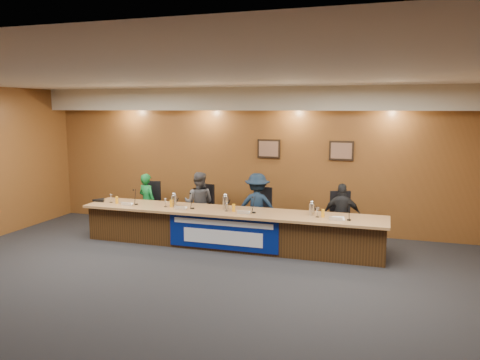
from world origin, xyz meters
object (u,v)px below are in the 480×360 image
(panelist_a, at_px, (147,202))
(carafe_mid, at_px, (226,203))
(carafe_left, at_px, (174,201))
(speakerphone, at_px, (100,200))
(panelist_b, at_px, (199,203))
(office_chair_a, at_px, (149,208))
(panelist_d, at_px, (342,215))
(banner, at_px, (223,233))
(office_chair_d, at_px, (342,222))
(panelist_c, at_px, (257,207))
(carafe_right, at_px, (312,209))
(office_chair_b, at_px, (201,212))
(office_chair_c, at_px, (258,216))
(dais_body, at_px, (230,229))

(panelist_a, relative_size, carafe_mid, 4.95)
(carafe_left, xyz_separation_m, speakerphone, (-1.75, -0.05, -0.08))
(panelist_b, bearing_deg, office_chair_a, -11.10)
(panelist_d, bearing_deg, office_chair_a, -3.78)
(panelist_b, bearing_deg, panelist_a, -6.61)
(banner, distance_m, office_chair_d, 2.45)
(panelist_c, distance_m, carafe_right, 1.42)
(office_chair_b, distance_m, carafe_mid, 1.20)
(carafe_mid, distance_m, speakerphone, 2.87)
(office_chair_c, distance_m, carafe_mid, 0.98)
(panelist_a, bearing_deg, speakerphone, 63.12)
(banner, bearing_deg, panelist_a, 153.55)
(office_chair_d, bearing_deg, carafe_right, -143.55)
(panelist_a, relative_size, office_chair_b, 2.69)
(banner, relative_size, speakerphone, 6.88)
(dais_body, relative_size, speakerphone, 18.75)
(carafe_left, bearing_deg, panelist_d, 11.37)
(panelist_c, height_order, office_chair_d, panelist_c)
(banner, relative_size, panelist_a, 1.70)
(panelist_d, bearing_deg, speakerphone, 5.62)
(banner, bearing_deg, speakerphone, 172.71)
(office_chair_b, distance_m, office_chair_c, 1.32)
(speakerphone, bearing_deg, panelist_c, 12.22)
(office_chair_b, distance_m, speakerphone, 2.20)
(carafe_mid, height_order, carafe_right, carafe_mid)
(panelist_c, height_order, speakerphone, panelist_c)
(panelist_c, relative_size, carafe_left, 6.40)
(panelist_a, height_order, panelist_c, panelist_c)
(office_chair_d, bearing_deg, speakerphone, 169.42)
(panelist_d, xyz_separation_m, speakerphone, (-5.09, -0.72, 0.14))
(dais_body, height_order, panelist_a, panelist_a)
(panelist_c, bearing_deg, panelist_d, 172.49)
(panelist_b, distance_m, carafe_left, 0.74)
(dais_body, bearing_deg, panelist_d, 17.81)
(carafe_left, xyz_separation_m, carafe_mid, (1.12, 0.02, 0.02))
(panelist_c, height_order, carafe_right, panelist_c)
(panelist_c, height_order, carafe_left, panelist_c)
(banner, distance_m, panelist_b, 1.48)
(panelist_b, relative_size, speakerphone, 4.33)
(panelist_a, bearing_deg, carafe_mid, -178.28)
(office_chair_a, bearing_deg, office_chair_c, -11.51)
(dais_body, relative_size, panelist_c, 4.26)
(office_chair_b, relative_size, office_chair_c, 1.00)
(panelist_c, distance_m, carafe_left, 1.74)
(dais_body, height_order, office_chair_b, dais_body)
(panelist_b, bearing_deg, speakerphone, 13.14)
(banner, distance_m, speakerphone, 3.01)
(banner, bearing_deg, panelist_b, 130.56)
(carafe_mid, relative_size, speakerphone, 0.82)
(carafe_right, distance_m, speakerphone, 4.59)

